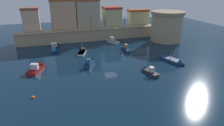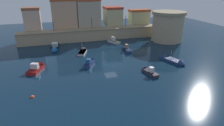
{
  "view_description": "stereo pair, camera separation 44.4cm",
  "coord_description": "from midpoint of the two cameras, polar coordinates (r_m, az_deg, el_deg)",
  "views": [
    {
      "loc": [
        -10.59,
        -34.82,
        15.14
      ],
      "look_at": [
        0.0,
        -1.0,
        0.65
      ],
      "focal_mm": 30.22,
      "sensor_mm": 36.0,
      "label": 1
    },
    {
      "loc": [
        -10.16,
        -34.95,
        15.14
      ],
      "look_at": [
        0.0,
        -1.0,
        0.65
      ],
      "focal_mm": 30.22,
      "sensor_mm": 36.0,
      "label": 2
    }
  ],
  "objects": [
    {
      "name": "ground_plane",
      "position": [
        39.42,
        -0.09,
        -0.35
      ],
      "size": [
        110.84,
        110.84,
        0.0
      ],
      "primitive_type": "plane",
      "color": "#0C2338"
    },
    {
      "name": "moored_boat_6",
      "position": [
        36.06,
        11.33,
        -2.38
      ],
      "size": [
        1.94,
        4.75,
        2.23
      ],
      "rotation": [
        0.0,
        0.0,
        1.75
      ],
      "color": "#333338",
      "rests_on": "ground"
    },
    {
      "name": "moored_boat_2",
      "position": [
        47.16,
        -8.43,
        3.62
      ],
      "size": [
        3.18,
        5.37,
        3.13
      ],
      "rotation": [
        0.0,
        0.0,
        1.22
      ],
      "color": "white",
      "rests_on": "ground"
    },
    {
      "name": "moored_boat_1",
      "position": [
        48.28,
        4.55,
        4.44
      ],
      "size": [
        1.65,
        5.86,
        1.81
      ],
      "rotation": [
        0.0,
        0.0,
        1.48
      ],
      "color": "navy",
      "rests_on": "ground"
    },
    {
      "name": "moored_boat_3",
      "position": [
        39.63,
        -21.29,
        -1.19
      ],
      "size": [
        3.59,
        5.45,
        2.23
      ],
      "rotation": [
        0.0,
        0.0,
        1.2
      ],
      "color": "red",
      "rests_on": "ground"
    },
    {
      "name": "moored_boat_5",
      "position": [
        54.89,
        0.3,
        6.75
      ],
      "size": [
        3.35,
        5.39,
        2.56
      ],
      "rotation": [
        0.0,
        0.0,
        2.0
      ],
      "color": "silver",
      "rests_on": "ground"
    },
    {
      "name": "quay_lamp_2",
      "position": [
        59.95,
        4.38,
        13.08
      ],
      "size": [
        0.32,
        0.32,
        3.5
      ],
      "color": "black",
      "rests_on": "quay_wall"
    },
    {
      "name": "quay_lamp_1",
      "position": [
        57.03,
        -5.96,
        12.68
      ],
      "size": [
        0.32,
        0.32,
        3.71
      ],
      "color": "black",
      "rests_on": "quay_wall"
    },
    {
      "name": "fortress_tower",
      "position": [
        58.25,
        16.69,
        10.62
      ],
      "size": [
        9.51,
        9.51,
        8.53
      ],
      "color": "tan",
      "rests_on": "ground"
    },
    {
      "name": "moored_boat_4",
      "position": [
        39.46,
        -6.28,
        0.24
      ],
      "size": [
        3.28,
        4.63,
        1.78
      ],
      "rotation": [
        0.0,
        0.0,
        1.07
      ],
      "color": "navy",
      "rests_on": "ground"
    },
    {
      "name": "quay_lamp_0",
      "position": [
        56.07,
        -17.2,
        11.62
      ],
      "size": [
        0.32,
        0.32,
        3.63
      ],
      "color": "black",
      "rests_on": "quay_wall"
    },
    {
      "name": "mooring_buoy_0",
      "position": [
        30.41,
        -22.56,
        -9.54
      ],
      "size": [
        0.6,
        0.6,
        0.6
      ],
      "primitive_type": "sphere",
      "color": "#EA4C19",
      "rests_on": "ground"
    },
    {
      "name": "quay_wall",
      "position": [
        57.82,
        -5.93,
        8.65
      ],
      "size": [
        41.53,
        4.12,
        3.34
      ],
      "color": "tan",
      "rests_on": "ground"
    },
    {
      "name": "old_town_backdrop",
      "position": [
        60.65,
        -6.81,
        14.21
      ],
      "size": [
        39.04,
        5.35,
        8.77
      ],
      "color": "#CBAA90",
      "rests_on": "ground"
    },
    {
      "name": "moored_boat_7",
      "position": [
        42.29,
        18.99,
        0.42
      ],
      "size": [
        3.56,
        6.6,
        2.82
      ],
      "rotation": [
        0.0,
        0.0,
        -1.27
      ],
      "color": "navy",
      "rests_on": "ground"
    },
    {
      "name": "moored_boat_0",
      "position": [
        50.29,
        -16.62,
        4.37
      ],
      "size": [
        2.43,
        6.43,
        3.2
      ],
      "rotation": [
        0.0,
        0.0,
        -1.68
      ],
      "color": "#195689",
      "rests_on": "ground"
    }
  ]
}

